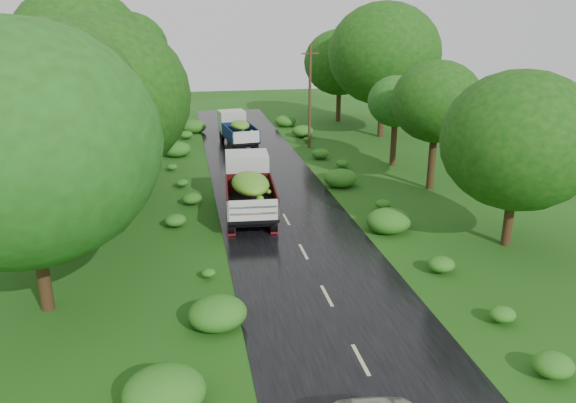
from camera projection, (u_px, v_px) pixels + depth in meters
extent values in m
plane|color=#19440E|center=(361.00, 360.00, 16.58)|extent=(120.00, 120.00, 0.00)
cube|color=black|center=(320.00, 283.00, 21.23)|extent=(6.50, 80.00, 0.02)
cube|color=#BFB78C|center=(361.00, 360.00, 16.58)|extent=(0.12, 1.60, 0.00)
cube|color=#BFB78C|center=(327.00, 296.00, 20.30)|extent=(0.12, 1.60, 0.00)
cube|color=#BFB78C|center=(303.00, 252.00, 24.02)|extent=(0.12, 1.60, 0.00)
cube|color=#BFB78C|center=(286.00, 219.00, 27.74)|extent=(0.12, 1.60, 0.00)
cube|color=#BFB78C|center=(273.00, 195.00, 31.46)|extent=(0.12, 1.60, 0.00)
cube|color=#BFB78C|center=(263.00, 175.00, 35.18)|extent=(0.12, 1.60, 0.00)
cube|color=#BFB78C|center=(255.00, 160.00, 38.90)|extent=(0.12, 1.60, 0.00)
cube|color=#BFB78C|center=(248.00, 147.00, 42.62)|extent=(0.12, 1.60, 0.00)
cube|color=#BFB78C|center=(242.00, 136.00, 46.34)|extent=(0.12, 1.60, 0.00)
cube|color=#BFB78C|center=(237.00, 126.00, 50.06)|extent=(0.12, 1.60, 0.00)
cube|color=#BFB78C|center=(233.00, 118.00, 53.78)|extent=(0.12, 1.60, 0.00)
cube|color=black|center=(250.00, 204.00, 28.03)|extent=(2.12, 5.78, 0.28)
cylinder|color=black|center=(229.00, 195.00, 29.91)|extent=(0.35, 1.03, 1.01)
cylinder|color=black|center=(266.00, 193.00, 30.13)|extent=(0.35, 1.03, 1.01)
cylinder|color=black|center=(231.00, 216.00, 26.76)|extent=(0.35, 1.03, 1.01)
cylinder|color=black|center=(272.00, 215.00, 26.98)|extent=(0.35, 1.03, 1.01)
cylinder|color=black|center=(231.00, 224.00, 25.79)|extent=(0.35, 1.03, 1.01)
cylinder|color=black|center=(274.00, 222.00, 26.01)|extent=(0.35, 1.03, 1.01)
cube|color=maroon|center=(232.00, 231.00, 25.53)|extent=(0.34, 0.06, 0.45)
cube|color=maroon|center=(274.00, 229.00, 25.75)|extent=(0.34, 0.06, 0.45)
cube|color=silver|center=(247.00, 170.00, 29.81)|extent=(2.35, 2.06, 1.92)
cube|color=black|center=(251.00, 207.00, 26.96)|extent=(2.61, 4.48, 0.16)
cube|color=#410B0C|center=(227.00, 196.00, 26.66)|extent=(0.37, 4.33, 0.96)
cube|color=#410B0C|center=(274.00, 195.00, 26.91)|extent=(0.37, 4.33, 0.96)
cube|color=#410B0C|center=(248.00, 183.00, 28.78)|extent=(2.32, 0.24, 0.96)
cube|color=silver|center=(253.00, 210.00, 24.78)|extent=(2.32, 0.24, 0.96)
ellipsoid|color=#408718|center=(250.00, 183.00, 26.59)|extent=(2.19, 3.77, 1.01)
cube|color=black|center=(238.00, 139.00, 42.70)|extent=(2.14, 5.15, 0.25)
cylinder|color=black|center=(222.00, 136.00, 44.13)|extent=(0.36, 0.91, 0.89)
cylinder|color=black|center=(243.00, 135.00, 44.63)|extent=(0.36, 0.91, 0.89)
cylinder|color=black|center=(230.00, 144.00, 41.47)|extent=(0.36, 0.91, 0.89)
cylinder|color=black|center=(253.00, 143.00, 41.98)|extent=(0.36, 0.91, 0.89)
cylinder|color=black|center=(233.00, 147.00, 40.66)|extent=(0.36, 0.91, 0.89)
cylinder|color=black|center=(256.00, 145.00, 41.16)|extent=(0.36, 0.91, 0.89)
cube|color=maroon|center=(234.00, 151.00, 40.45)|extent=(0.30, 0.07, 0.40)
cube|color=maroon|center=(257.00, 149.00, 40.95)|extent=(0.30, 0.07, 0.40)
cube|color=silver|center=(232.00, 121.00, 44.19)|extent=(2.15, 1.92, 1.68)
cube|color=black|center=(241.00, 139.00, 41.80)|extent=(2.50, 4.04, 0.14)
cube|color=navy|center=(227.00, 133.00, 41.36)|extent=(0.55, 3.79, 0.84)
cube|color=navy|center=(253.00, 131.00, 41.93)|extent=(0.55, 3.79, 0.84)
cube|color=navy|center=(235.00, 127.00, 43.33)|extent=(2.03, 0.33, 0.84)
cube|color=silver|center=(246.00, 137.00, 39.96)|extent=(2.03, 0.33, 0.84)
ellipsoid|color=#408718|center=(240.00, 125.00, 41.47)|extent=(2.10, 3.39, 0.89)
cylinder|color=#382616|center=(310.00, 98.00, 41.18)|extent=(0.23, 0.23, 7.47)
cube|color=#382616|center=(310.00, 53.00, 40.15)|extent=(1.31, 0.26, 0.09)
cylinder|color=black|center=(35.00, 219.00, 18.37)|extent=(0.44, 0.44, 6.63)
ellipsoid|color=#0D450D|center=(23.00, 144.00, 17.56)|extent=(4.16, 4.16, 3.75)
cylinder|color=black|center=(59.00, 161.00, 24.40)|extent=(0.45, 0.45, 7.17)
ellipsoid|color=#0D450D|center=(51.00, 98.00, 23.53)|extent=(3.85, 3.85, 3.47)
cylinder|color=black|center=(105.00, 144.00, 29.15)|extent=(0.43, 0.43, 6.43)
ellipsoid|color=#0D450D|center=(100.00, 97.00, 28.36)|extent=(4.29, 4.29, 3.86)
cylinder|color=black|center=(86.00, 105.00, 33.85)|extent=(0.49, 0.49, 8.85)
ellipsoid|color=#0D450D|center=(79.00, 47.00, 32.77)|extent=(3.93, 3.93, 3.54)
cylinder|color=black|center=(100.00, 103.00, 37.99)|extent=(0.47, 0.47, 7.73)
ellipsoid|color=#0D450D|center=(95.00, 59.00, 37.04)|extent=(3.25, 3.25, 2.93)
cylinder|color=black|center=(90.00, 91.00, 42.01)|extent=(0.48, 0.48, 8.21)
ellipsoid|color=#0D450D|center=(86.00, 48.00, 41.00)|extent=(3.79, 3.79, 3.41)
cylinder|color=black|center=(132.00, 85.00, 46.47)|extent=(0.47, 0.47, 7.91)
ellipsoid|color=#0D450D|center=(129.00, 48.00, 45.50)|extent=(3.55, 3.55, 3.20)
cylinder|color=black|center=(513.00, 187.00, 23.93)|extent=(0.41, 0.41, 5.33)
ellipsoid|color=#204E13|center=(519.00, 141.00, 23.28)|extent=(3.61, 3.61, 3.25)
cylinder|color=black|center=(434.00, 140.00, 31.67)|extent=(0.42, 0.42, 5.74)
ellipsoid|color=#204E13|center=(437.00, 101.00, 30.97)|extent=(3.17, 3.17, 2.86)
cylinder|color=black|center=(394.00, 129.00, 36.74)|extent=(0.40, 0.40, 4.86)
ellipsoid|color=#204E13|center=(396.00, 101.00, 36.14)|extent=(2.71, 2.71, 2.44)
cylinder|color=black|center=(382.00, 91.00, 44.95)|extent=(0.46, 0.46, 7.49)
ellipsoid|color=#204E13|center=(384.00, 54.00, 44.03)|extent=(4.22, 4.22, 3.80)
cylinder|color=black|center=(339.00, 88.00, 51.57)|extent=(0.43, 0.43, 6.12)
ellipsoid|color=#204E13|center=(340.00, 62.00, 50.82)|extent=(3.61, 3.61, 3.25)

